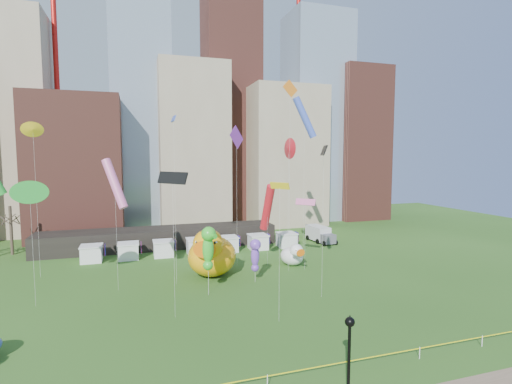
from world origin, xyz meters
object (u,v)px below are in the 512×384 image
object	(u,v)px
big_duck	(211,254)
seahorse_green	(208,245)
lamppost	(349,351)
seahorse_purple	(255,253)
box_truck	(320,234)
small_duck	(293,255)

from	to	relation	value
big_duck	seahorse_green	bearing A→B (deg)	-81.22
seahorse_green	lamppost	bearing A→B (deg)	-101.23
seahorse_purple	box_truck	distance (m)	24.75
box_truck	small_duck	bearing A→B (deg)	-136.53
small_duck	lamppost	xyz separation A→B (m)	(-8.65, -28.82, 2.02)
big_duck	box_truck	size ratio (longest dim) A/B	1.38
box_truck	big_duck	bearing A→B (deg)	-154.35
big_duck	seahorse_purple	world-z (taller)	big_duck
small_duck	seahorse_purple	bearing A→B (deg)	-153.40
box_truck	seahorse_purple	bearing A→B (deg)	-141.14
lamppost	seahorse_purple	bearing A→B (deg)	86.19
big_duck	seahorse_purple	distance (m)	5.98
lamppost	small_duck	bearing A→B (deg)	73.28
lamppost	box_truck	distance (m)	45.21
seahorse_purple	lamppost	world-z (taller)	lamppost
seahorse_green	seahorse_purple	xyz separation A→B (m)	(6.12, 2.56, -1.94)
seahorse_purple	big_duck	bearing A→B (deg)	144.78
small_duck	lamppost	distance (m)	30.16
lamppost	box_truck	world-z (taller)	lamppost
big_duck	lamppost	xyz separation A→B (m)	(3.00, -27.32, 0.56)
small_duck	seahorse_green	distance (m)	15.90
small_duck	seahorse_purple	distance (m)	9.11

